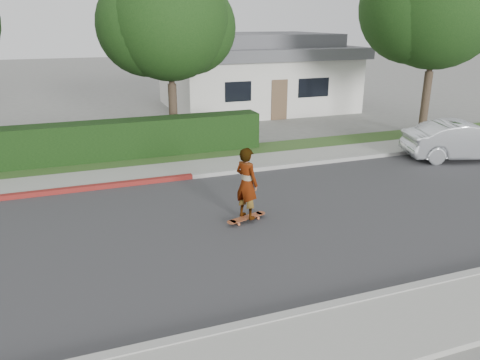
# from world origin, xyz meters

# --- Properties ---
(ground) EXTENTS (120.00, 120.00, 0.00)m
(ground) POSITION_xyz_m (0.00, 0.00, 0.00)
(ground) COLOR slate
(ground) RESTS_ON ground
(road) EXTENTS (60.00, 8.00, 0.01)m
(road) POSITION_xyz_m (0.00, 0.00, 0.01)
(road) COLOR #2D2D30
(road) RESTS_ON ground
(curb_near) EXTENTS (60.00, 0.20, 0.15)m
(curb_near) POSITION_xyz_m (0.00, -4.10, 0.07)
(curb_near) COLOR #9E9E99
(curb_near) RESTS_ON ground
(sidewalk_near) EXTENTS (60.00, 1.60, 0.12)m
(sidewalk_near) POSITION_xyz_m (0.00, -5.00, 0.06)
(sidewalk_near) COLOR gray
(sidewalk_near) RESTS_ON ground
(curb_far) EXTENTS (60.00, 0.20, 0.15)m
(curb_far) POSITION_xyz_m (0.00, 4.10, 0.07)
(curb_far) COLOR #9E9E99
(curb_far) RESTS_ON ground
(sidewalk_far) EXTENTS (60.00, 1.60, 0.12)m
(sidewalk_far) POSITION_xyz_m (0.00, 5.00, 0.06)
(sidewalk_far) COLOR gray
(sidewalk_far) RESTS_ON ground
(planting_strip) EXTENTS (60.00, 1.60, 0.10)m
(planting_strip) POSITION_xyz_m (0.00, 6.60, 0.05)
(planting_strip) COLOR #2D4C1E
(planting_strip) RESTS_ON ground
(hedge) EXTENTS (15.00, 1.00, 1.50)m
(hedge) POSITION_xyz_m (-3.00, 7.20, 0.75)
(hedge) COLOR black
(hedge) RESTS_ON ground
(tree_center) EXTENTS (5.66, 4.84, 7.44)m
(tree_center) POSITION_xyz_m (1.49, 9.19, 4.90)
(tree_center) COLOR #33261C
(tree_center) RESTS_ON ground
(tree_right) EXTENTS (6.32, 5.60, 8.56)m
(tree_right) POSITION_xyz_m (12.49, 6.69, 5.63)
(tree_right) COLOR #33261C
(tree_right) RESTS_ON ground
(house) EXTENTS (10.60, 8.60, 4.30)m
(house) POSITION_xyz_m (8.00, 16.00, 2.10)
(house) COLOR beige
(house) RESTS_ON ground
(skateboard) EXTENTS (1.23, 0.59, 0.11)m
(skateboard) POSITION_xyz_m (1.47, 0.17, 0.11)
(skateboard) COLOR #DD6C3C
(skateboard) RESTS_ON ground
(skateboarder) EXTENTS (0.72, 0.82, 1.89)m
(skateboarder) POSITION_xyz_m (1.47, 0.17, 1.07)
(skateboarder) COLOR white
(skateboarder) RESTS_ON skateboard
(car_silver) EXTENTS (4.67, 2.76, 1.45)m
(car_silver) POSITION_xyz_m (11.26, 2.79, 0.73)
(car_silver) COLOR silver
(car_silver) RESTS_ON ground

